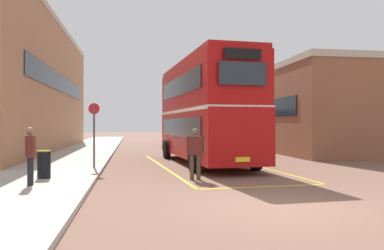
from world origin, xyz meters
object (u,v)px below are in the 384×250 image
object	(u,v)px
double_decker_bus	(205,110)
bus_stop_sign	(94,128)
pedestrian_boarding	(195,150)
single_deck_bus	(197,127)
litter_bin	(44,164)
pedestrian_waiting_near	(30,152)

from	to	relation	value
double_decker_bus	bus_stop_sign	size ratio (longest dim) A/B	3.95
pedestrian_boarding	bus_stop_sign	size ratio (longest dim) A/B	0.67
single_deck_bus	bus_stop_sign	bearing A→B (deg)	-112.08
litter_bin	bus_stop_sign	xyz separation A→B (m)	(1.26, 2.96, 1.09)
double_decker_bus	litter_bin	distance (m)	8.16
single_deck_bus	litter_bin	size ratio (longest dim) A/B	9.47
pedestrian_waiting_near	bus_stop_sign	world-z (taller)	bus_stop_sign
double_decker_bus	bus_stop_sign	bearing A→B (deg)	-156.77
pedestrian_boarding	pedestrian_waiting_near	size ratio (longest dim) A/B	1.05
pedestrian_waiting_near	litter_bin	size ratio (longest dim) A/B	1.84
pedestrian_boarding	bus_stop_sign	bearing A→B (deg)	139.00
single_deck_bus	pedestrian_waiting_near	distance (m)	23.36
pedestrian_waiting_near	bus_stop_sign	distance (m)	4.63
single_deck_bus	pedestrian_waiting_near	size ratio (longest dim) A/B	5.14
pedestrian_boarding	bus_stop_sign	world-z (taller)	bus_stop_sign
double_decker_bus	single_deck_bus	size ratio (longest dim) A/B	1.20
pedestrian_waiting_near	single_deck_bus	bearing A→B (deg)	68.98
pedestrian_waiting_near	litter_bin	bearing A→B (deg)	87.71
pedestrian_boarding	bus_stop_sign	distance (m)	4.77
bus_stop_sign	pedestrian_boarding	bearing A→B (deg)	-41.00
litter_bin	pedestrian_boarding	bearing A→B (deg)	-1.61
bus_stop_sign	litter_bin	bearing A→B (deg)	-113.06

